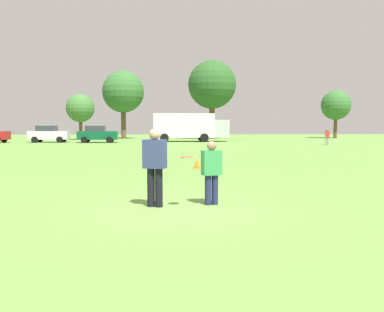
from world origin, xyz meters
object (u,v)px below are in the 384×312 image
object	(u,v)px
player_thrower	(155,163)
traffic_cone	(197,163)
parked_car_mid_left	(49,134)
bystander_far_jogger	(327,136)
player_defender	(211,169)
parked_car_center	(97,134)
frisbee	(187,157)
box_truck	(189,126)

from	to	relation	value
player_thrower	traffic_cone	bearing A→B (deg)	78.87
parked_car_mid_left	bystander_far_jogger	xyz separation A→B (m)	(27.84, -8.15, -0.05)
player_defender	parked_car_center	distance (m)	36.13
player_defender	bystander_far_jogger	xyz separation A→B (m)	(14.21, 27.90, 0.05)
frisbee	parked_car_mid_left	size ratio (longest dim) A/B	0.06
box_truck	traffic_cone	bearing A→B (deg)	-92.87
frisbee	parked_car_center	world-z (taller)	parked_car_center
player_thrower	box_truck	world-z (taller)	box_truck
parked_car_mid_left	bystander_far_jogger	world-z (taller)	parked_car_mid_left
player_thrower	player_defender	distance (m)	1.32
parked_car_mid_left	box_truck	xyz separation A→B (m)	(15.41, 0.94, 0.83)
player_thrower	box_truck	distance (m)	37.29
traffic_cone	parked_car_center	bearing A→B (deg)	107.58
frisbee	parked_car_mid_left	distance (m)	38.69
player_defender	frisbee	bearing A→B (deg)	-147.63
player_defender	box_truck	world-z (taller)	box_truck
frisbee	parked_car_center	bearing A→B (deg)	102.18
player_thrower	parked_car_mid_left	distance (m)	38.25
parked_car_mid_left	box_truck	world-z (taller)	box_truck
frisbee	parked_car_center	size ratio (longest dim) A/B	0.06
parked_car_center	bystander_far_jogger	xyz separation A→B (m)	(22.46, -7.27, -0.05)
player_defender	box_truck	bearing A→B (deg)	87.26
traffic_cone	box_truck	world-z (taller)	box_truck
player_thrower	frisbee	distance (m)	0.76
frisbee	parked_car_mid_left	bearing A→B (deg)	109.71
parked_car_center	player_defender	bearing A→B (deg)	-76.79
traffic_cone	parked_car_center	xyz separation A→B (m)	(-8.58, 27.08, 0.69)
traffic_cone	player_thrower	bearing A→B (deg)	-101.13
player_thrower	player_defender	bearing A→B (deg)	6.78
player_thrower	bystander_far_jogger	xyz separation A→B (m)	(15.50, 28.06, -0.11)
player_thrower	parked_car_mid_left	size ratio (longest dim) A/B	0.41
player_defender	frisbee	xyz separation A→B (m)	(-0.58, -0.37, 0.32)
parked_car_mid_left	parked_car_center	xyz separation A→B (m)	(5.38, -0.88, 0.00)
parked_car_mid_left	parked_car_center	world-z (taller)	same
player_defender	traffic_cone	distance (m)	8.12
frisbee	traffic_cone	size ratio (longest dim) A/B	0.57
player_defender	bystander_far_jogger	distance (m)	31.31
parked_car_mid_left	box_truck	bearing A→B (deg)	3.50
parked_car_mid_left	bystander_far_jogger	distance (m)	29.01
parked_car_center	bystander_far_jogger	world-z (taller)	parked_car_center
traffic_cone	bystander_far_jogger	distance (m)	24.20
player_thrower	bystander_far_jogger	size ratio (longest dim) A/B	1.13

